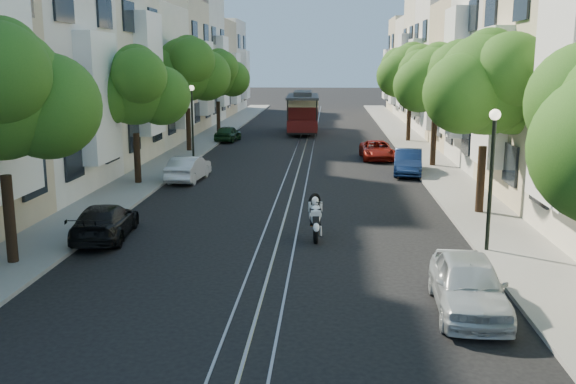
% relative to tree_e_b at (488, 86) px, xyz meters
% --- Properties ---
extents(ground, '(200.00, 200.00, 0.00)m').
position_rel_tree_e_b_xyz_m(ground, '(-7.26, 19.02, -4.73)').
color(ground, black).
rests_on(ground, ground).
extents(sidewalk_east, '(2.50, 80.00, 0.12)m').
position_rel_tree_e_b_xyz_m(sidewalk_east, '(-0.01, 19.02, -4.67)').
color(sidewalk_east, gray).
rests_on(sidewalk_east, ground).
extents(sidewalk_west, '(2.50, 80.00, 0.12)m').
position_rel_tree_e_b_xyz_m(sidewalk_west, '(-14.51, 19.02, -4.67)').
color(sidewalk_west, gray).
rests_on(sidewalk_west, ground).
extents(rail_left, '(0.06, 80.00, 0.02)m').
position_rel_tree_e_b_xyz_m(rail_left, '(-7.81, 19.02, -4.72)').
color(rail_left, gray).
rests_on(rail_left, ground).
extents(rail_slot, '(0.06, 80.00, 0.02)m').
position_rel_tree_e_b_xyz_m(rail_slot, '(-7.26, 19.02, -4.72)').
color(rail_slot, gray).
rests_on(rail_slot, ground).
extents(rail_right, '(0.06, 80.00, 0.02)m').
position_rel_tree_e_b_xyz_m(rail_right, '(-6.71, 19.02, -4.72)').
color(rail_right, gray).
rests_on(rail_right, ground).
extents(lane_line, '(0.08, 80.00, 0.01)m').
position_rel_tree_e_b_xyz_m(lane_line, '(-7.26, 19.02, -4.73)').
color(lane_line, tan).
rests_on(lane_line, ground).
extents(townhouses_east, '(7.75, 72.00, 12.00)m').
position_rel_tree_e_b_xyz_m(townhouses_east, '(4.61, 18.94, 0.45)').
color(townhouses_east, beige).
rests_on(townhouses_east, ground).
extents(townhouses_west, '(7.75, 72.00, 11.76)m').
position_rel_tree_e_b_xyz_m(townhouses_west, '(-19.13, 18.94, 0.35)').
color(townhouses_west, silver).
rests_on(townhouses_west, ground).
extents(tree_e_b, '(4.93, 4.08, 6.68)m').
position_rel_tree_e_b_xyz_m(tree_e_b, '(0.00, 0.00, 0.00)').
color(tree_e_b, black).
rests_on(tree_e_b, ground).
extents(tree_e_c, '(4.84, 3.99, 6.52)m').
position_rel_tree_e_b_xyz_m(tree_e_c, '(-0.00, 11.00, -0.13)').
color(tree_e_c, black).
rests_on(tree_e_c, ground).
extents(tree_e_d, '(5.01, 4.16, 6.85)m').
position_rel_tree_e_b_xyz_m(tree_e_d, '(0.00, 22.00, 0.13)').
color(tree_e_d, black).
rests_on(tree_e_d, ground).
extents(tree_w_a, '(4.93, 4.08, 6.68)m').
position_rel_tree_e_b_xyz_m(tree_w_a, '(-14.40, -7.00, 0.00)').
color(tree_w_a, black).
rests_on(tree_w_a, ground).
extents(tree_w_b, '(4.72, 3.87, 6.27)m').
position_rel_tree_e_b_xyz_m(tree_w_b, '(-14.40, 5.00, -0.34)').
color(tree_w_b, black).
rests_on(tree_w_b, ground).
extents(tree_w_c, '(5.13, 4.28, 7.09)m').
position_rel_tree_e_b_xyz_m(tree_w_c, '(-14.40, 16.00, 0.34)').
color(tree_w_c, black).
rests_on(tree_w_c, ground).
extents(tree_w_d, '(4.84, 3.99, 6.52)m').
position_rel_tree_e_b_xyz_m(tree_w_d, '(-14.40, 27.00, -0.13)').
color(tree_w_d, black).
rests_on(tree_w_d, ground).
extents(lamp_east, '(0.32, 0.32, 4.16)m').
position_rel_tree_e_b_xyz_m(lamp_east, '(-0.96, -4.98, -1.89)').
color(lamp_east, black).
rests_on(lamp_east, ground).
extents(lamp_west, '(0.32, 0.32, 4.16)m').
position_rel_tree_e_b_xyz_m(lamp_west, '(-13.56, 13.02, -1.89)').
color(lamp_west, black).
rests_on(lamp_west, ground).
extents(sportbike_rider, '(0.51, 1.78, 1.45)m').
position_rel_tree_e_b_xyz_m(sportbike_rider, '(-6.09, -3.70, -3.95)').
color(sportbike_rider, black).
rests_on(sportbike_rider, ground).
extents(cable_car, '(2.66, 7.90, 3.01)m').
position_rel_tree_e_b_xyz_m(cable_car, '(-7.76, 27.57, -2.95)').
color(cable_car, black).
rests_on(cable_car, ground).
extents(parked_car_e_near, '(1.73, 3.90, 1.30)m').
position_rel_tree_e_b_xyz_m(parked_car_e_near, '(-2.49, -9.60, -4.08)').
color(parked_car_e_near, '#AFB6BB').
rests_on(parked_car_e_near, ground).
extents(parked_car_e_mid, '(1.79, 3.96, 1.26)m').
position_rel_tree_e_b_xyz_m(parked_car_e_mid, '(-1.66, 8.70, -4.10)').
color(parked_car_e_mid, '#0D1F45').
rests_on(parked_car_e_mid, ground).
extents(parked_car_e_far, '(1.97, 3.98, 1.08)m').
position_rel_tree_e_b_xyz_m(parked_car_e_far, '(-2.86, 13.70, -4.19)').
color(parked_car_e_far, maroon).
rests_on(parked_car_e_far, ground).
extents(parked_car_w_near, '(1.94, 4.03, 1.13)m').
position_rel_tree_e_b_xyz_m(parked_car_w_near, '(-12.83, -4.09, -4.17)').
color(parked_car_w_near, black).
rests_on(parked_car_w_near, ground).
extents(parked_car_w_mid, '(1.57, 3.75, 1.20)m').
position_rel_tree_e_b_xyz_m(parked_car_w_mid, '(-12.35, 6.18, -4.13)').
color(parked_car_w_mid, silver).
rests_on(parked_car_w_mid, ground).
extents(parked_car_w_far, '(1.71, 3.47, 1.14)m').
position_rel_tree_e_b_xyz_m(parked_car_w_far, '(-12.86, 21.59, -4.16)').
color(parked_car_w_far, '#143318').
rests_on(parked_car_w_far, ground).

